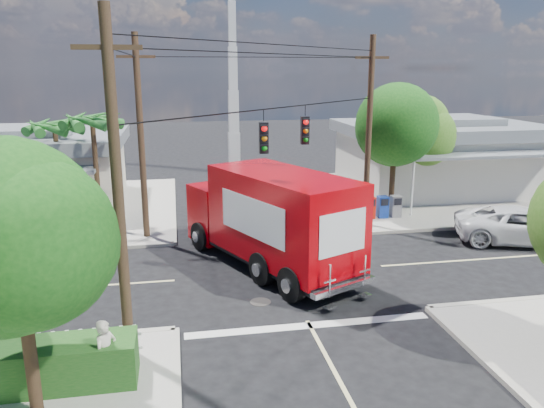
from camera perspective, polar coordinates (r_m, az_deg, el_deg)
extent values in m
plane|color=black|center=(20.25, 1.03, -7.43)|extent=(120.00, 120.00, 0.00)
cube|color=#A19C91|center=(33.74, 15.81, 1.07)|extent=(14.00, 14.00, 0.14)
cube|color=#ACA798|center=(31.32, 4.22, 0.58)|extent=(0.25, 14.00, 0.14)
cube|color=#ACA798|center=(27.85, 22.07, -2.22)|extent=(14.00, 0.25, 0.14)
cube|color=#A19C91|center=(31.20, -23.51, -0.66)|extent=(14.00, 14.00, 0.14)
cube|color=#ACA798|center=(30.35, -10.56, -0.08)|extent=(0.25, 14.00, 0.14)
cube|color=#ACA798|center=(24.71, -27.00, -4.80)|extent=(14.00, 0.25, 0.14)
cube|color=beige|center=(29.63, -2.80, -0.33)|extent=(0.12, 12.00, 0.01)
cube|color=beige|center=(24.19, 25.04, -5.14)|extent=(12.00, 0.12, 0.01)
cube|color=silver|center=(16.43, 4.08, -12.89)|extent=(7.50, 0.40, 0.01)
cube|color=silver|center=(34.95, 17.51, 4.36)|extent=(11.00, 8.00, 3.40)
cube|color=gray|center=(34.68, 17.76, 7.70)|extent=(11.80, 8.80, 0.70)
cube|color=gray|center=(34.63, 17.83, 8.52)|extent=(6.05, 4.40, 0.50)
cube|color=gray|center=(30.59, 21.91, 4.92)|extent=(9.90, 1.80, 0.15)
cylinder|color=silver|center=(28.05, 14.86, 1.68)|extent=(0.12, 0.12, 2.90)
cube|color=beige|center=(32.52, -24.95, 2.79)|extent=(10.00, 8.00, 3.20)
cube|color=gray|center=(32.23, -25.32, 6.18)|extent=(10.80, 8.80, 0.70)
cube|color=gray|center=(32.17, -25.41, 7.06)|extent=(5.50, 4.40, 0.50)
cylinder|color=silver|center=(26.27, -19.42, 0.27)|extent=(0.12, 0.12, 2.70)
cube|color=silver|center=(39.12, -4.07, 5.49)|extent=(0.80, 0.80, 3.00)
cube|color=silver|center=(38.77, -4.15, 9.88)|extent=(0.70, 0.70, 3.00)
cube|color=silver|center=(38.65, -4.23, 14.31)|extent=(0.60, 0.60, 3.00)
cube|color=silver|center=(38.77, -4.32, 18.75)|extent=(0.50, 0.50, 3.00)
cylinder|color=#422D1C|center=(12.66, -24.75, -12.94)|extent=(0.28, 0.28, 3.71)
sphere|color=#114A12|center=(11.83, -25.92, -2.85)|extent=(3.71, 3.71, 3.71)
sphere|color=#114A12|center=(11.50, -24.55, -3.78)|extent=(3.25, 3.25, 3.25)
cylinder|color=#422D1C|center=(28.01, 12.83, 3.04)|extent=(0.28, 0.28, 4.10)
sphere|color=#114A12|center=(27.63, 13.13, 8.25)|extent=(4.10, 4.10, 4.10)
sphere|color=#114A12|center=(27.64, 12.23, 8.83)|extent=(3.33, 3.33, 3.33)
sphere|color=#114A12|center=(27.52, 14.04, 7.90)|extent=(3.58, 3.58, 3.58)
cylinder|color=#422D1C|center=(31.09, 15.65, 3.49)|extent=(0.28, 0.28, 3.58)
sphere|color=#366C19|center=(30.77, 15.93, 7.59)|extent=(3.58, 3.58, 3.58)
sphere|color=#366C19|center=(30.75, 15.12, 8.06)|extent=(2.91, 2.91, 2.91)
sphere|color=#366C19|center=(30.67, 16.75, 7.30)|extent=(3.14, 3.14, 3.14)
cylinder|color=#422D1C|center=(26.64, -18.34, 3.08)|extent=(0.24, 0.24, 5.00)
cone|color=#246824|center=(26.17, -16.82, 8.77)|extent=(0.50, 2.06, 0.98)
cone|color=#246824|center=(26.91, -17.39, 8.87)|extent=(1.92, 1.68, 0.98)
cone|color=#246824|center=(27.18, -18.96, 8.80)|extent=(2.12, 0.95, 0.98)
cone|color=#246824|center=(26.80, -20.41, 8.61)|extent=(1.34, 2.07, 0.98)
cone|color=#246824|center=(26.03, -20.69, 8.44)|extent=(1.34, 2.07, 0.98)
cone|color=#246824|center=(25.45, -19.51, 8.42)|extent=(2.12, 0.95, 0.98)
cone|color=#246824|center=(25.52, -17.75, 8.58)|extent=(1.92, 1.68, 0.98)
cylinder|color=#422D1C|center=(28.47, -21.91, 3.05)|extent=(0.24, 0.24, 4.60)
cone|color=#246824|center=(27.97, -20.55, 7.98)|extent=(0.50, 2.06, 0.98)
cone|color=#246824|center=(28.72, -20.99, 8.08)|extent=(1.92, 1.68, 0.98)
cone|color=#246824|center=(29.04, -22.42, 8.01)|extent=(2.12, 0.95, 0.98)
cone|color=#246824|center=(28.70, -23.81, 7.81)|extent=(1.34, 2.07, 0.98)
cone|color=#246824|center=(27.94, -24.17, 7.63)|extent=(1.34, 2.07, 0.98)
cone|color=#246824|center=(27.33, -23.15, 7.61)|extent=(2.12, 0.95, 0.98)
cone|color=#246824|center=(27.34, -21.50, 7.76)|extent=(1.92, 1.68, 0.98)
cylinder|color=#473321|center=(13.64, -16.23, 0.98)|extent=(0.28, 0.28, 9.00)
cube|color=#473321|center=(13.30, -17.32, 15.81)|extent=(1.60, 0.12, 0.12)
cylinder|color=#473321|center=(25.44, 10.35, 7.33)|extent=(0.28, 0.28, 9.00)
cube|color=#473321|center=(25.26, 10.72, 15.22)|extent=(1.60, 0.12, 0.12)
cylinder|color=#473321|center=(23.85, -13.90, 6.68)|extent=(0.28, 0.28, 9.00)
cube|color=#473321|center=(23.67, -14.43, 15.10)|extent=(1.60, 0.12, 0.12)
cylinder|color=black|center=(18.84, 1.12, 10.35)|extent=(10.43, 10.43, 0.04)
cube|color=black|center=(18.01, -0.90, 7.13)|extent=(0.30, 0.24, 1.05)
sphere|color=red|center=(17.83, -0.83, 8.12)|extent=(0.20, 0.20, 0.20)
cube|color=black|center=(20.24, 3.56, 7.91)|extent=(0.30, 0.24, 1.05)
sphere|color=red|center=(20.07, 3.67, 8.80)|extent=(0.20, 0.20, 0.20)
cube|color=silver|center=(15.17, -25.42, -14.76)|extent=(5.94, 0.05, 0.08)
cube|color=silver|center=(14.99, -25.58, -13.42)|extent=(5.94, 0.05, 0.08)
cube|color=silver|center=(14.60, -14.49, -14.25)|extent=(0.09, 0.06, 1.00)
cube|color=#164816|center=(14.46, -27.10, -15.55)|extent=(6.20, 1.20, 1.10)
cube|color=red|center=(27.28, 10.44, -0.37)|extent=(0.50, 0.50, 1.10)
cube|color=navy|center=(27.53, 11.81, -0.30)|extent=(0.50, 0.50, 1.10)
cube|color=slate|center=(27.80, 13.14, -0.23)|extent=(0.50, 0.50, 1.10)
cube|color=black|center=(20.79, -0.45, -5.06)|extent=(5.90, 8.82, 0.27)
cube|color=#A80108|center=(23.23, -5.19, -0.75)|extent=(3.17, 2.80, 2.41)
cube|color=black|center=(23.77, -6.15, 0.66)|extent=(2.20, 1.22, 1.04)
cube|color=silver|center=(24.27, -6.33, -2.00)|extent=(2.34, 1.19, 0.38)
cube|color=#A80108|center=(19.53, 1.21, -1.29)|extent=(5.18, 6.93, 3.18)
cube|color=white|center=(20.32, 4.36, -0.22)|extent=(1.69, 3.59, 1.43)
cube|color=white|center=(18.72, -2.22, -1.47)|extent=(1.69, 3.59, 1.43)
cube|color=white|center=(17.13, 7.62, -3.11)|extent=(1.80, 0.85, 1.43)
cube|color=silver|center=(17.66, 7.74, -8.83)|extent=(2.50, 1.36, 0.20)
cube|color=silver|center=(16.91, 6.20, -8.25)|extent=(0.48, 0.27, 1.10)
cube|color=silver|center=(17.90, 9.92, -7.07)|extent=(0.48, 0.27, 1.10)
cylinder|color=black|center=(22.76, -7.68, -3.45)|extent=(0.83, 1.24, 1.21)
cylinder|color=black|center=(23.97, -2.34, -2.41)|extent=(0.83, 1.24, 1.21)
cylinder|color=black|center=(17.71, 2.14, -8.64)|extent=(0.83, 1.24, 1.21)
cylinder|color=black|center=(19.24, 8.16, -6.85)|extent=(0.83, 1.24, 1.21)
imported|color=silver|center=(25.89, 25.36, -2.12)|extent=(6.24, 4.46, 1.58)
imported|color=beige|center=(13.54, -17.37, -15.17)|extent=(0.71, 0.74, 1.71)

